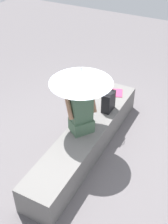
% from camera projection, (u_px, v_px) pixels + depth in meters
% --- Properties ---
extents(ground_plane, '(14.00, 14.00, 0.00)m').
position_uv_depth(ground_plane, '(86.00, 149.00, 5.04)').
color(ground_plane, '#605B5E').
extents(stone_bench, '(3.08, 0.57, 0.46)m').
position_uv_depth(stone_bench, '(86.00, 139.00, 4.90)').
color(stone_bench, slate).
rests_on(stone_bench, ground).
extents(person_seated, '(0.50, 0.44, 0.90)m').
position_uv_depth(person_seated, '(81.00, 111.00, 4.51)').
color(person_seated, '#47664C').
rests_on(person_seated, stone_bench).
extents(parasol, '(0.94, 0.94, 1.10)m').
position_uv_depth(parasol, '(81.00, 76.00, 4.20)').
color(parasol, '#B7B7BC').
rests_on(parasol, stone_bench).
extents(handbag_black, '(0.28, 0.20, 0.38)m').
position_uv_depth(handbag_black, '(108.00, 101.00, 5.07)').
color(handbag_black, black).
rests_on(handbag_black, stone_bench).
extents(magazine, '(0.33, 0.28, 0.01)m').
position_uv_depth(magazine, '(117.00, 93.00, 5.61)').
color(magazine, '#D83866').
rests_on(magazine, stone_bench).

